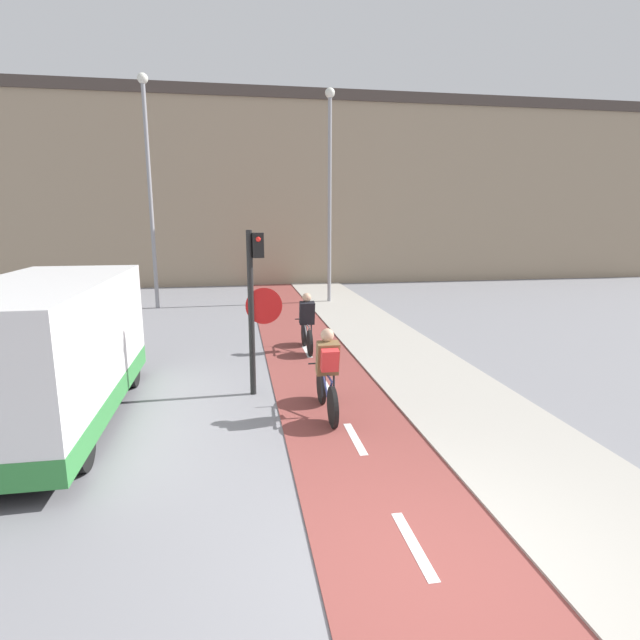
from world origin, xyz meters
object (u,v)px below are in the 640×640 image
street_lamp_far (149,172)px  van (47,356)px  cyclist_far (307,325)px  street_lamp_sidewalk (330,178)px  cyclist_near (327,375)px  traffic_light_pole (255,295)px

street_lamp_far → van: (-0.11, -10.64, -3.67)m
cyclist_far → van: van is taller
street_lamp_far → street_lamp_sidewalk: 6.45m
cyclist_near → street_lamp_sidewalk: bearing=79.1°
street_lamp_sidewalk → cyclist_near: street_lamp_sidewalk is taller
cyclist_near → van: van is taller
cyclist_near → van: bearing=174.6°
street_lamp_far → van: size_ratio=1.54×
cyclist_far → street_lamp_far: bearing=123.4°
cyclist_near → traffic_light_pole: bearing=130.9°
cyclist_near → van: 4.44m
cyclist_near → cyclist_far: size_ratio=1.05×
street_lamp_sidewalk → cyclist_far: size_ratio=4.80×
cyclist_near → cyclist_far: cyclist_near is taller
street_lamp_far → cyclist_near: 12.54m
traffic_light_pole → cyclist_far: traffic_light_pole is taller
traffic_light_pole → cyclist_near: traffic_light_pole is taller
street_lamp_sidewalk → traffic_light_pole: bearing=-108.1°
traffic_light_pole → cyclist_near: (1.10, -1.26, -1.18)m
traffic_light_pole → van: traffic_light_pole is taller
cyclist_near → van: size_ratio=0.33×
street_lamp_sidewalk → van: street_lamp_sidewalk is taller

